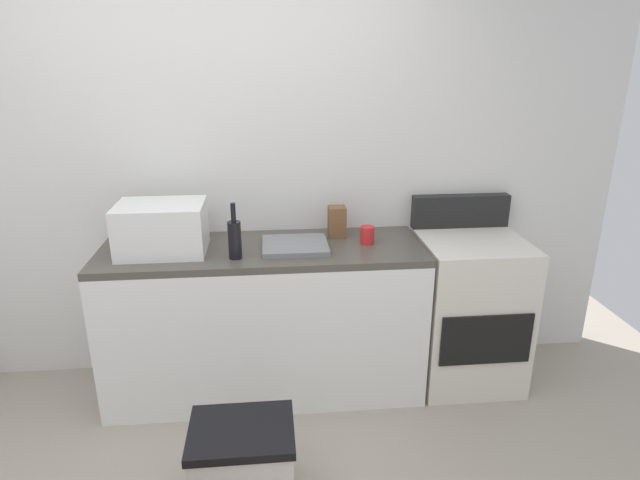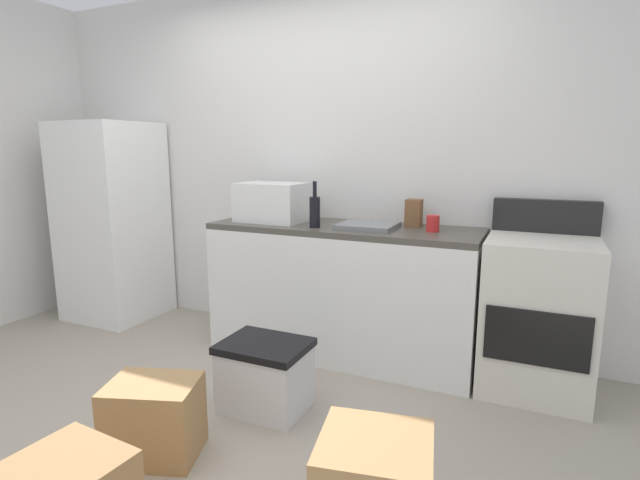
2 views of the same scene
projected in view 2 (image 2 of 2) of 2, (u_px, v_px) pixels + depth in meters
The scene contains 12 objects.
ground_plane at pixel (199, 431), 2.44m from camera, with size 6.00×6.00×0.00m, color #9E9384.
wall_back at pixel (324, 163), 3.59m from camera, with size 5.00×0.10×2.60m, color silver.
kitchen_counter at pixel (343, 290), 3.31m from camera, with size 1.80×0.60×0.90m.
refrigerator at pixel (113, 222), 4.03m from camera, with size 0.68×0.66×1.61m, color white.
stove_oven at pixel (537, 312), 2.82m from camera, with size 0.60×0.61×1.10m.
microwave at pixel (272, 202), 3.40m from camera, with size 0.46×0.34×0.27m, color white.
sink_basin at pixel (368, 226), 3.12m from camera, with size 0.36×0.32×0.03m, color slate.
wine_bottle at pixel (315, 211), 3.13m from camera, with size 0.07×0.07×0.30m.
coffee_mug at pixel (433, 223), 2.98m from camera, with size 0.08×0.08×0.10m, color red.
knife_block at pixel (414, 213), 3.16m from camera, with size 0.10×0.10×0.18m, color brown.
cardboard_box_small at pixel (154, 419), 2.22m from camera, with size 0.40×0.30×0.36m, color #A37A4C.
storage_bin at pixel (265, 375), 2.63m from camera, with size 0.46×0.36×0.38m.
Camera 2 is at (1.47, -1.77, 1.40)m, focal length 27.14 mm.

